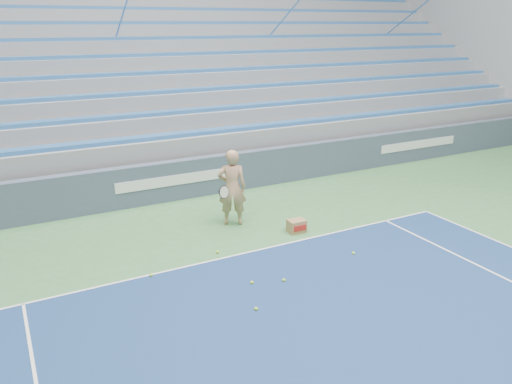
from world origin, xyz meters
TOP-DOWN VIEW (x-y plane):
  - sponsor_barrier at (0.00, 15.88)m, footprint 30.00×0.32m
  - bleachers at (0.00, 21.60)m, footprint 31.00×9.15m
  - tennis_player at (0.69, 13.51)m, footprint 1.01×0.96m
  - ball_box at (1.80, 12.36)m, footprint 0.42×0.33m
  - tennis_ball_0 at (-0.26, 10.65)m, footprint 0.07×0.07m
  - tennis_ball_1 at (-0.30, 12.17)m, footprint 0.07×0.07m
  - tennis_ball_2 at (-0.62, 9.82)m, footprint 0.07×0.07m
  - tennis_ball_3 at (-1.85, 11.82)m, footprint 0.07×0.07m
  - tennis_ball_4 at (2.22, 10.77)m, footprint 0.07×0.07m
  - tennis_ball_5 at (0.31, 10.45)m, footprint 0.07×0.07m
  - tennis_ball_6 at (1.88, 12.38)m, footprint 0.07×0.07m

SIDE VIEW (x-z plane):
  - tennis_ball_0 at x=-0.26m, z-range 0.00..0.07m
  - tennis_ball_1 at x=-0.30m, z-range 0.00..0.07m
  - tennis_ball_2 at x=-0.62m, z-range 0.00..0.07m
  - tennis_ball_3 at x=-1.85m, z-range 0.00..0.07m
  - tennis_ball_4 at x=2.22m, z-range 0.00..0.07m
  - tennis_ball_5 at x=0.31m, z-range 0.00..0.07m
  - tennis_ball_6 at x=1.88m, z-range 0.00..0.07m
  - ball_box at x=1.80m, z-range 0.00..0.30m
  - sponsor_barrier at x=0.00m, z-range 0.00..1.10m
  - tennis_player at x=0.69m, z-range 0.00..1.86m
  - bleachers at x=0.00m, z-range -1.29..6.01m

